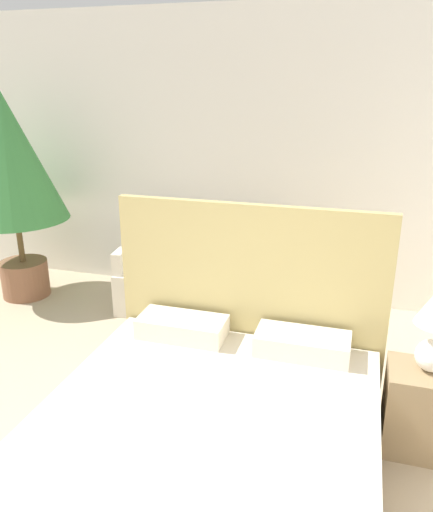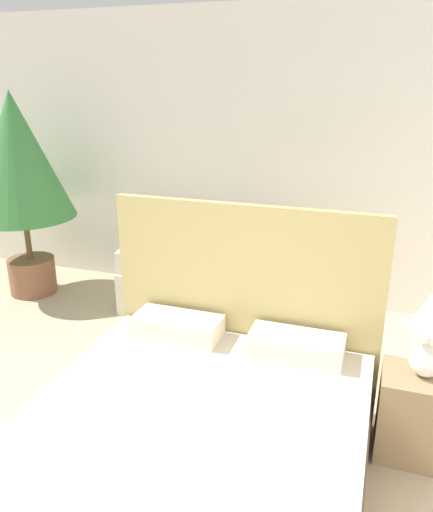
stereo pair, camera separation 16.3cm
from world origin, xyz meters
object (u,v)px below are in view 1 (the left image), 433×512
Objects in this scene: bed at (207,447)px; potted_palm at (10,165)px; armchair_near_window_right at (239,289)px; armchair_near_window_left at (152,279)px; nightstand at (422,410)px.

bed is 3.59m from potted_palm.
bed is 2.27× the size of armchair_near_window_right.
potted_palm is at bearing 178.16° from armchair_near_window_right.
armchair_near_window_right is (0.91, 0.00, 0.00)m from armchair_near_window_left.
armchair_near_window_right is at bearing 3.49° from potted_palm.
bed is 2.56m from armchair_near_window_left.
bed is at bearing -65.99° from armchair_near_window_left.
armchair_near_window_right reaches higher than nightstand.
potted_palm is 3.84× the size of nightstand.
armchair_near_window_right is at bearing 136.40° from nightstand.
bed reaches higher than armchair_near_window_left.
armchair_near_window_right is 1.65× the size of nightstand.
armchair_near_window_left is at bearing 149.04° from nightstand.
potted_palm reaches higher than nightstand.
armchair_near_window_left is 0.43× the size of potted_palm.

